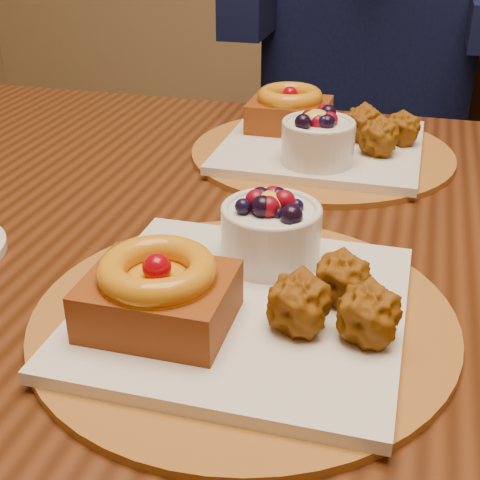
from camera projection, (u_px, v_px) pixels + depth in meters
name	position (u px, v px, depth m)	size (l,w,h in m)	color
dining_table	(290.00, 274.00, 0.83)	(1.60, 0.90, 0.76)	#331709
place_setting_near	(241.00, 289.00, 0.60)	(0.38, 0.38, 0.09)	brown
place_setting_far	(320.00, 138.00, 0.96)	(0.38, 0.38, 0.09)	brown
chair_far	(447.00, 134.00, 1.66)	(0.65, 0.65, 1.01)	black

